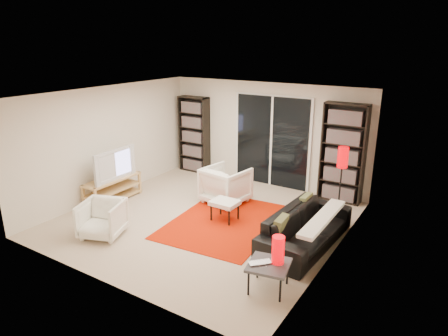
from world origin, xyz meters
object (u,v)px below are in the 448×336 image
at_px(armchair_front, 102,219).
at_px(ottoman, 225,204).
at_px(bookshelf_right, 343,153).
at_px(sofa, 306,228).
at_px(floor_lamp, 342,165).
at_px(bookshelf_left, 194,135).
at_px(armchair_back, 226,185).
at_px(side_table, 269,266).
at_px(tv_stand, 113,189).

distance_m(armchair_front, ottoman, 2.24).
xyz_separation_m(bookshelf_right, ottoman, (-1.55, -2.17, -0.71)).
bearing_deg(bookshelf_right, ottoman, -125.51).
bearing_deg(ottoman, sofa, -2.95).
height_order(sofa, ottoman, sofa).
bearing_deg(floor_lamp, bookshelf_left, 166.75).
distance_m(armchair_back, armchair_front, 2.65).
height_order(sofa, armchair_front, armchair_front).
height_order(bookshelf_right, floor_lamp, bookshelf_right).
bearing_deg(ottoman, armchair_back, 120.90).
relative_size(bookshelf_right, floor_lamp, 1.46).
distance_m(armchair_back, floor_lamp, 2.42).
distance_m(bookshelf_left, bookshelf_right, 3.85).
relative_size(armchair_back, side_table, 1.34).
distance_m(sofa, ottoman, 1.67).
height_order(tv_stand, ottoman, tv_stand).
xyz_separation_m(tv_stand, side_table, (4.26, -1.13, 0.10)).
xyz_separation_m(armchair_back, side_table, (2.15, -2.33, -0.03)).
bearing_deg(side_table, floor_lamp, 87.55).
bearing_deg(armchair_front, ottoman, 27.87).
distance_m(tv_stand, side_table, 4.41).
bearing_deg(armchair_front, bookshelf_right, 30.95).
distance_m(tv_stand, armchair_front, 1.66).
distance_m(sofa, armchair_back, 2.28).
relative_size(tv_stand, armchair_front, 1.86).
height_order(bookshelf_left, tv_stand, bookshelf_left).
relative_size(bookshelf_right, tv_stand, 1.58).
height_order(bookshelf_right, ottoman, bookshelf_right).
height_order(armchair_back, armchair_front, armchair_back).
xyz_separation_m(tv_stand, ottoman, (2.57, 0.44, 0.08)).
relative_size(bookshelf_right, armchair_back, 2.44).
bearing_deg(bookshelf_right, bookshelf_left, 180.00).
distance_m(tv_stand, sofa, 4.24).
xyz_separation_m(bookshelf_left, tv_stand, (-0.26, -2.60, -0.71)).
bearing_deg(sofa, ottoman, 90.26).
relative_size(tv_stand, armchair_back, 1.54).
xyz_separation_m(armchair_front, side_table, (3.17, 0.12, 0.04)).
xyz_separation_m(sofa, armchair_back, (-2.12, 0.85, 0.08)).
xyz_separation_m(bookshelf_right, armchair_front, (-3.02, -3.85, -0.73)).
relative_size(ottoman, side_table, 0.79).
distance_m(tv_stand, floor_lamp, 4.75).
height_order(bookshelf_right, armchair_front, bookshelf_right).
distance_m(armchair_back, side_table, 3.17).
distance_m(armchair_front, floor_lamp, 4.45).
height_order(bookshelf_left, armchair_back, bookshelf_left).
xyz_separation_m(bookshelf_right, floor_lamp, (0.27, -0.97, 0.06)).
height_order(sofa, floor_lamp, floor_lamp).
relative_size(armchair_front, floor_lamp, 0.49).
bearing_deg(sofa, floor_lamp, -3.61).
bearing_deg(tv_stand, side_table, -14.83).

